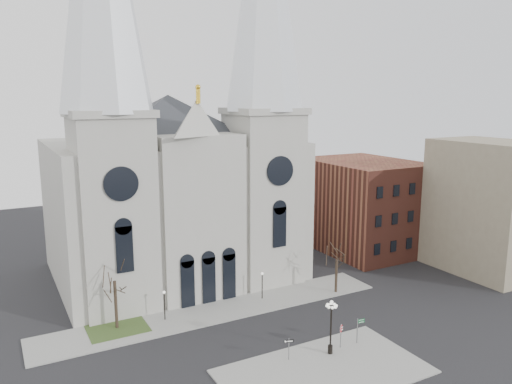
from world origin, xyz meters
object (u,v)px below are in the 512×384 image
stop_sign (341,331)px  one_way_sign (289,345)px  street_name_sign (358,329)px  globe_lamp (331,320)px

stop_sign → one_way_sign: 5.57m
stop_sign → street_name_sign: bearing=-16.3°
one_way_sign → street_name_sign: (7.63, -0.50, 0.05)m
one_way_sign → street_name_sign: bearing=16.5°
street_name_sign → stop_sign: bearing=-173.0°
stop_sign → street_name_sign: (2.08, -0.03, -0.24)m
globe_lamp → street_name_sign: bearing=6.4°
one_way_sign → street_name_sign: size_ratio=0.83×
globe_lamp → one_way_sign: (-4.01, 0.91, -1.89)m
stop_sign → one_way_sign: bearing=159.7°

